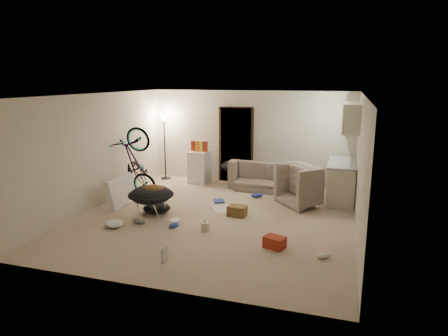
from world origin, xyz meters
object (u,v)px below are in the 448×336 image
(bicycle, at_px, (136,178))
(juicer, at_px, (205,226))
(kitchen_counter, at_px, (341,182))
(drink_case_b, at_px, (275,242))
(drink_case_a, at_px, (237,211))
(mini_fridge, at_px, (199,167))
(armchair, at_px, (311,189))
(tv_box, at_px, (121,191))
(floor_lamp, at_px, (164,133))
(saucer_chair, at_px, (151,199))
(sofa, at_px, (267,178))

(bicycle, height_order, juicer, bicycle)
(kitchen_counter, relative_size, drink_case_b, 4.44)
(drink_case_a, bearing_deg, juicer, -106.32)
(bicycle, distance_m, mini_fridge, 1.98)
(armchair, distance_m, tv_box, 4.30)
(drink_case_b, bearing_deg, bicycle, 171.44)
(floor_lamp, distance_m, drink_case_a, 3.91)
(tv_box, bearing_deg, armchair, 17.51)
(floor_lamp, xyz_separation_m, tv_box, (0.10, -2.53, -0.98))
(bicycle, height_order, saucer_chair, bicycle)
(floor_lamp, height_order, drink_case_b, floor_lamp)
(armchair, relative_size, drink_case_a, 2.76)
(saucer_chair, height_order, drink_case_a, saucer_chair)
(bicycle, xyz_separation_m, juicer, (2.33, -1.62, -0.36))
(kitchen_counter, bearing_deg, drink_case_b, -107.65)
(tv_box, bearing_deg, juicer, -22.90)
(tv_box, bearing_deg, kitchen_counter, 20.15)
(juicer, bearing_deg, saucer_chair, 163.00)
(floor_lamp, relative_size, juicer, 7.43)
(sofa, xyz_separation_m, drink_case_b, (0.85, -3.63, -0.18))
(kitchen_counter, height_order, mini_fridge, kitchen_counter)
(kitchen_counter, bearing_deg, floor_lamp, 172.34)
(bicycle, xyz_separation_m, drink_case_b, (3.72, -2.00, -0.36))
(floor_lamp, relative_size, sofa, 0.96)
(floor_lamp, height_order, saucer_chair, floor_lamp)
(saucer_chair, distance_m, tv_box, 1.14)
(sofa, bearing_deg, floor_lamp, -0.70)
(kitchen_counter, bearing_deg, bicycle, -166.02)
(sofa, xyz_separation_m, drink_case_a, (-0.18, -2.26, -0.17))
(mini_fridge, relative_size, juicer, 3.57)
(drink_case_b, bearing_deg, saucer_chair, -176.49)
(bicycle, distance_m, drink_case_a, 2.79)
(kitchen_counter, distance_m, tv_box, 5.09)
(floor_lamp, bearing_deg, sofa, -3.85)
(sofa, distance_m, mini_fridge, 1.91)
(tv_box, bearing_deg, drink_case_a, -0.01)
(sofa, height_order, armchair, armchair)
(armchair, relative_size, saucer_chair, 1.12)
(bicycle, distance_m, drink_case_b, 4.24)
(drink_case_a, bearing_deg, sofa, 89.10)
(saucer_chair, bearing_deg, kitchen_counter, 32.74)
(bicycle, bearing_deg, drink_case_b, -117.28)
(armchair, distance_m, bicycle, 4.13)
(floor_lamp, bearing_deg, bicycle, -86.87)
(drink_case_a, distance_m, drink_case_b, 1.71)
(saucer_chair, height_order, tv_box, same)
(armchair, height_order, tv_box, armchair)
(saucer_chair, bearing_deg, tv_box, 153.30)
(kitchen_counter, height_order, tv_box, kitchen_counter)
(saucer_chair, bearing_deg, sofa, 56.79)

